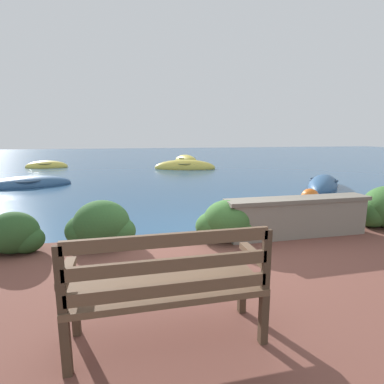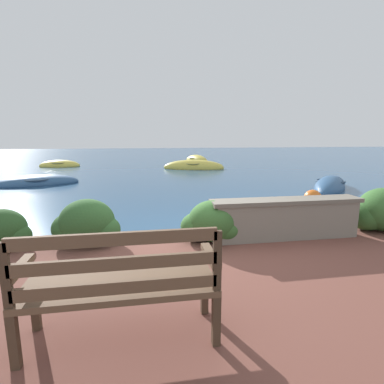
% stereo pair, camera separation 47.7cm
% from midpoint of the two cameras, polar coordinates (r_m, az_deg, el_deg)
% --- Properties ---
extents(ground_plane, '(80.00, 80.00, 0.00)m').
position_cam_midpoint_polar(ground_plane, '(5.06, 3.55, -9.92)').
color(ground_plane, navy).
extents(park_bench, '(1.47, 0.48, 0.93)m').
position_cam_midpoint_polar(park_bench, '(2.33, -7.60, -16.85)').
color(park_bench, '#433123').
rests_on(park_bench, patio_terrace).
extents(stone_wall, '(2.35, 0.39, 0.62)m').
position_cam_midpoint_polar(stone_wall, '(4.90, 20.10, -4.72)').
color(stone_wall, gray).
rests_on(stone_wall, patio_terrace).
extents(hedge_clump_far_left, '(0.83, 0.59, 0.56)m').
position_cam_midpoint_polar(hedge_clump_far_left, '(4.84, -30.22, -6.58)').
color(hedge_clump_far_left, '#284C23').
rests_on(hedge_clump_far_left, patio_terrace).
extents(hedge_clump_left, '(0.98, 0.71, 0.67)m').
position_cam_midpoint_polar(hedge_clump_left, '(4.53, -16.65, -6.05)').
color(hedge_clump_left, '#2D5628').
rests_on(hedge_clump_left, patio_terrace).
extents(hedge_clump_centre, '(0.91, 0.65, 0.62)m').
position_cam_midpoint_polar(hedge_clump_centre, '(4.52, 6.77, -6.00)').
color(hedge_clump_centre, '#38662D').
rests_on(hedge_clump_centre, patio_terrace).
extents(hedge_clump_right, '(0.76, 0.55, 0.52)m').
position_cam_midpoint_polar(hedge_clump_right, '(5.21, 20.21, -4.83)').
color(hedge_clump_right, '#38662D').
rests_on(hedge_clump_right, patio_terrace).
extents(hedge_clump_far_right, '(1.05, 0.76, 0.72)m').
position_cam_midpoint_polar(hedge_clump_far_right, '(6.02, 34.43, -3.19)').
color(hedge_clump_far_right, '#38662D').
rests_on(hedge_clump_far_right, patio_terrace).
extents(rowboat_nearest, '(2.57, 2.78, 0.76)m').
position_cam_midpoint_polar(rowboat_nearest, '(11.26, 25.89, 0.82)').
color(rowboat_nearest, '#2D517A').
rests_on(rowboat_nearest, ground_plane).
extents(rowboat_mid, '(3.12, 2.03, 0.63)m').
position_cam_midpoint_polar(rowboat_mid, '(12.33, -26.43, 1.51)').
color(rowboat_mid, '#2D517A').
rests_on(rowboat_mid, ground_plane).
extents(rowboat_far, '(3.49, 1.97, 0.86)m').
position_cam_midpoint_polar(rowboat_far, '(16.44, 1.16, 4.69)').
color(rowboat_far, '#DBC64C').
rests_on(rowboat_far, ground_plane).
extents(rowboat_outer, '(2.26, 1.07, 0.69)m').
position_cam_midpoint_polar(rowboat_outer, '(19.06, -23.24, 4.62)').
color(rowboat_outer, '#DBC64C').
rests_on(rowboat_outer, ground_plane).
extents(rowboat_distant, '(1.72, 2.53, 0.90)m').
position_cam_midpoint_polar(rowboat_distant, '(20.39, 1.55, 5.86)').
color(rowboat_distant, '#DBC64C').
rests_on(rowboat_distant, ground_plane).
extents(mooring_buoy, '(0.54, 0.54, 0.49)m').
position_cam_midpoint_polar(mooring_buoy, '(8.92, 23.43, -1.17)').
color(mooring_buoy, orange).
rests_on(mooring_buoy, ground_plane).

